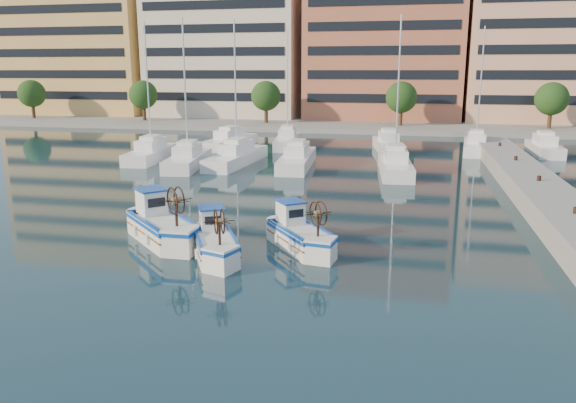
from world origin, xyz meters
name	(u,v)px	position (x,y,z in m)	size (l,w,h in m)	color
ground	(269,260)	(0.00, 0.00, 0.00)	(300.00, 300.00, 0.00)	#1A3444
quay	(563,215)	(13.00, 8.00, 0.60)	(3.00, 60.00, 1.20)	gray
waterfront	(442,45)	(9.23, 65.04, 11.10)	(180.00, 40.00, 25.60)	gray
yacht_marina	(317,152)	(-2.69, 27.79, 0.53)	(36.62, 22.90, 11.50)	white
fishing_boat_a	(161,224)	(-5.48, 1.57, 0.79)	(4.43, 4.41, 2.87)	white
fishing_boat_b	(215,240)	(-2.38, 0.10, 0.67)	(3.10, 4.03, 2.43)	white
fishing_boat_c	(300,233)	(0.90, 1.86, 0.68)	(3.58, 3.99, 2.48)	white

